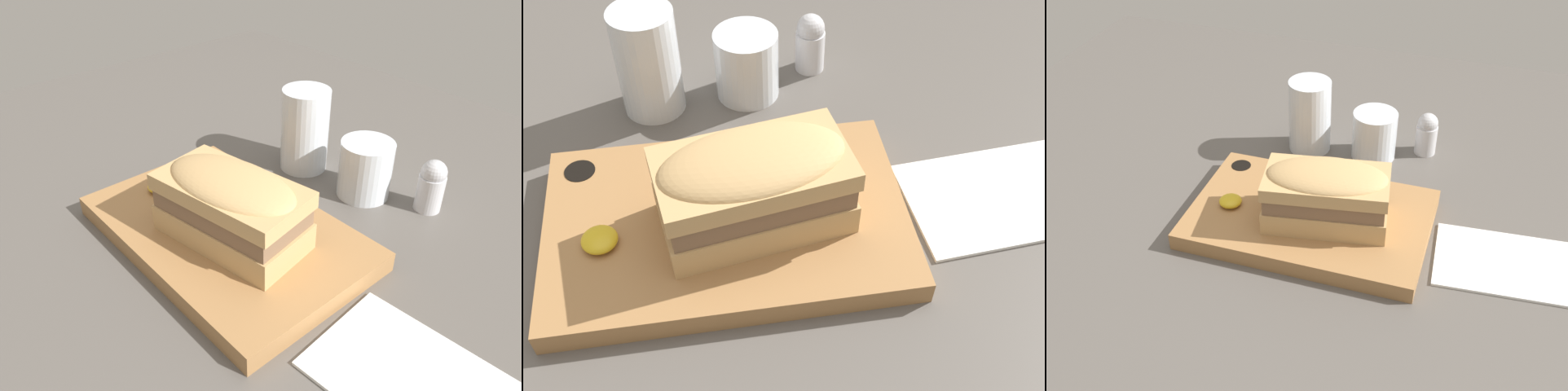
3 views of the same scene
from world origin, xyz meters
TOP-DOWN VIEW (x-y plane):
  - dining_table at (0.00, 0.00)cm, footprint 151.99×114.59cm
  - serving_board at (-7.98, -5.86)cm, footprint 34.42×22.08cm
  - sandwich at (-5.24, -6.90)cm, footprint 18.50×11.95cm
  - mustard_dollop at (-19.57, -7.84)cm, footprint 3.35×3.35cm
  - water_glass at (-14.44, 14.35)cm, footprint 7.11×7.11cm
  - wine_glass at (-3.42, 15.17)cm, footprint 7.39×7.39cm
  - napkin at (20.92, -5.70)cm, footprint 21.67×14.37cm
  - salt_shaker at (4.74, 18.89)cm, footprint 3.59×3.59cm

SIDE VIEW (x-z plane):
  - dining_table at x=0.00cm, z-range 0.00..2.00cm
  - napkin at x=20.92cm, z-range 2.00..2.40cm
  - serving_board at x=-7.98cm, z-range 1.97..4.57cm
  - mustard_dollop at x=-19.57cm, z-range 4.53..5.87cm
  - salt_shaker at x=4.74cm, z-range 2.03..9.46cm
  - wine_glass at x=-3.42cm, z-range 1.73..9.87cm
  - water_glass at x=-14.44cm, z-range 1.16..13.68cm
  - sandwich at x=-5.24cm, z-range 4.87..13.82cm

